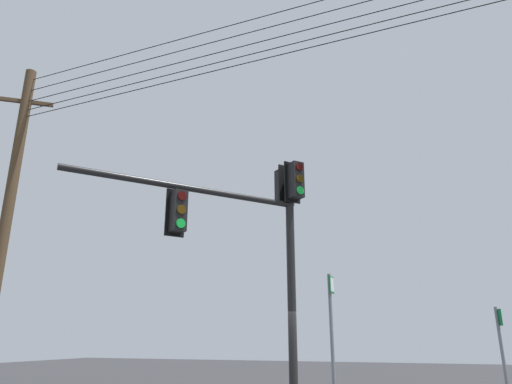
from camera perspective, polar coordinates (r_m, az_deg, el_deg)
signal_mast_assembly at (r=10.75m, az=0.28°, el=-4.50°), size 3.99×4.50×6.12m
utility_pole_wooden at (r=16.51m, az=-28.52°, el=-2.98°), size 1.47×1.09×10.81m
route_sign_primary at (r=9.33m, az=9.46°, el=-18.03°), size 0.10×0.29×3.14m
route_sign_secondary at (r=11.75m, az=28.28°, el=-17.29°), size 0.11×0.37×2.58m
overhead_wire_span at (r=13.49m, az=7.70°, el=19.82°), size 20.37×0.27×2.23m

